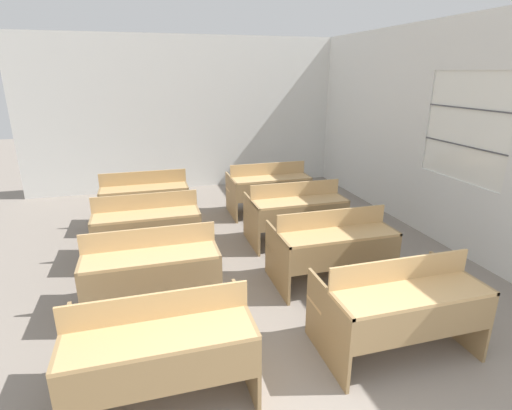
{
  "coord_description": "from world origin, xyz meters",
  "views": [
    {
      "loc": [
        -0.87,
        -1.25,
        2.3
      ],
      "look_at": [
        0.42,
        3.29,
        0.72
      ],
      "focal_mm": 28.0,
      "sensor_mm": 36.0,
      "label": 1
    }
  ],
  "objects_px": {
    "bench_back_left": "(145,198)",
    "bench_back_right": "(268,187)",
    "bench_third_right": "(295,211)",
    "bench_second_left": "(152,267)",
    "bench_front_left": "(161,346)",
    "bench_second_right": "(332,245)",
    "bench_front_right": "(399,304)",
    "bench_third_left": "(147,225)"
  },
  "relations": [
    {
      "from": "bench_back_right",
      "to": "bench_second_left",
      "type": "bearing_deg",
      "value": -129.06
    },
    {
      "from": "bench_third_right",
      "to": "bench_third_left",
      "type": "bearing_deg",
      "value": 179.77
    },
    {
      "from": "bench_third_right",
      "to": "bench_back_left",
      "type": "xyz_separation_m",
      "value": [
        -2.01,
        1.22,
        0.0
      ]
    },
    {
      "from": "bench_back_right",
      "to": "bench_front_left",
      "type": "bearing_deg",
      "value": -118.05
    },
    {
      "from": "bench_second_left",
      "to": "bench_back_left",
      "type": "xyz_separation_m",
      "value": [
        -0.02,
        2.41,
        0.0
      ]
    },
    {
      "from": "bench_second_left",
      "to": "bench_back_left",
      "type": "height_order",
      "value": "same"
    },
    {
      "from": "bench_front_left",
      "to": "bench_third_left",
      "type": "relative_size",
      "value": 1.0
    },
    {
      "from": "bench_front_right",
      "to": "bench_third_right",
      "type": "height_order",
      "value": "same"
    },
    {
      "from": "bench_third_left",
      "to": "bench_third_right",
      "type": "xyz_separation_m",
      "value": [
        2.0,
        -0.01,
        0.0
      ]
    },
    {
      "from": "bench_front_right",
      "to": "bench_third_left",
      "type": "relative_size",
      "value": 1.0
    },
    {
      "from": "bench_second_right",
      "to": "bench_third_left",
      "type": "xyz_separation_m",
      "value": [
        -1.97,
        1.2,
        0.0
      ]
    },
    {
      "from": "bench_back_right",
      "to": "bench_front_right",
      "type": "bearing_deg",
      "value": -90.38
    },
    {
      "from": "bench_front_left",
      "to": "bench_third_left",
      "type": "distance_m",
      "value": 2.45
    },
    {
      "from": "bench_third_right",
      "to": "bench_back_right",
      "type": "xyz_separation_m",
      "value": [
        -0.0,
        1.26,
        0.0
      ]
    },
    {
      "from": "bench_third_left",
      "to": "bench_front_left",
      "type": "bearing_deg",
      "value": -89.27
    },
    {
      "from": "bench_front_left",
      "to": "bench_second_left",
      "type": "relative_size",
      "value": 1.0
    },
    {
      "from": "bench_front_left",
      "to": "bench_third_right",
      "type": "distance_m",
      "value": 3.14
    },
    {
      "from": "bench_front_right",
      "to": "bench_second_left",
      "type": "height_order",
      "value": "same"
    },
    {
      "from": "bench_third_right",
      "to": "bench_back_left",
      "type": "height_order",
      "value": "same"
    },
    {
      "from": "bench_back_left",
      "to": "bench_third_right",
      "type": "bearing_deg",
      "value": -31.32
    },
    {
      "from": "bench_second_left",
      "to": "bench_third_right",
      "type": "distance_m",
      "value": 2.32
    },
    {
      "from": "bench_back_left",
      "to": "bench_front_right",
      "type": "bearing_deg",
      "value": -61.52
    },
    {
      "from": "bench_second_left",
      "to": "bench_front_left",
      "type": "bearing_deg",
      "value": -89.23
    },
    {
      "from": "bench_third_right",
      "to": "bench_front_left",
      "type": "bearing_deg",
      "value": -128.92
    },
    {
      "from": "bench_front_left",
      "to": "bench_third_right",
      "type": "relative_size",
      "value": 1.0
    },
    {
      "from": "bench_back_right",
      "to": "bench_third_right",
      "type": "bearing_deg",
      "value": -89.98
    },
    {
      "from": "bench_front_left",
      "to": "bench_second_right",
      "type": "height_order",
      "value": "same"
    },
    {
      "from": "bench_front_left",
      "to": "bench_third_right",
      "type": "height_order",
      "value": "same"
    },
    {
      "from": "bench_second_left",
      "to": "bench_third_left",
      "type": "height_order",
      "value": "same"
    },
    {
      "from": "bench_front_right",
      "to": "bench_second_left",
      "type": "relative_size",
      "value": 1.0
    },
    {
      "from": "bench_front_left",
      "to": "bench_front_right",
      "type": "bearing_deg",
      "value": 0.24
    },
    {
      "from": "bench_third_left",
      "to": "bench_back_left",
      "type": "distance_m",
      "value": 1.21
    },
    {
      "from": "bench_second_left",
      "to": "bench_third_left",
      "type": "relative_size",
      "value": 1.0
    },
    {
      "from": "bench_front_right",
      "to": "bench_third_left",
      "type": "bearing_deg",
      "value": 129.01
    },
    {
      "from": "bench_back_left",
      "to": "bench_back_right",
      "type": "xyz_separation_m",
      "value": [
        2.01,
        0.04,
        0.0
      ]
    },
    {
      "from": "bench_second_right",
      "to": "bench_third_right",
      "type": "bearing_deg",
      "value": 88.54
    },
    {
      "from": "bench_third_left",
      "to": "bench_third_right",
      "type": "relative_size",
      "value": 1.0
    },
    {
      "from": "bench_third_left",
      "to": "bench_back_right",
      "type": "height_order",
      "value": "same"
    },
    {
      "from": "bench_front_left",
      "to": "bench_back_right",
      "type": "height_order",
      "value": "same"
    },
    {
      "from": "bench_second_left",
      "to": "bench_second_right",
      "type": "distance_m",
      "value": 1.96
    },
    {
      "from": "bench_second_left",
      "to": "bench_back_left",
      "type": "relative_size",
      "value": 1.0
    },
    {
      "from": "bench_third_left",
      "to": "bench_third_right",
      "type": "bearing_deg",
      "value": -0.23
    }
  ]
}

